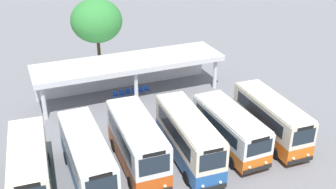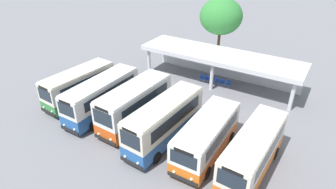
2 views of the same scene
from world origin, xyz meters
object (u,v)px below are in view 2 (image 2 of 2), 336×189
object	(u,v)px
waiting_chair_second_from_end	(207,78)
waiting_chair_fifth_seat	(222,82)
city_bus_middle_cream	(135,104)
waiting_chair_far_end_seat	(228,83)
city_bus_far_end_green	(253,151)
city_bus_nearest_orange	(79,85)
city_bus_fourth_amber	(165,120)
waiting_chair_middle_seat	(212,79)
city_bus_second_in_row	(102,96)
waiting_chair_end_by_column	(202,77)
waiting_chair_fourth_seat	(217,81)
city_bus_fifth_blue	(207,136)

from	to	relation	value
waiting_chair_second_from_end	waiting_chair_fifth_seat	bearing A→B (deg)	1.52
city_bus_middle_cream	waiting_chair_far_end_seat	bearing A→B (deg)	66.95
city_bus_far_end_green	waiting_chair_fifth_seat	bearing A→B (deg)	120.90
city_bus_nearest_orange	city_bus_fourth_amber	world-z (taller)	city_bus_fourth_amber
city_bus_far_end_green	waiting_chair_fifth_seat	size ratio (longest dim) A/B	9.00
waiting_chair_far_end_seat	waiting_chair_middle_seat	bearing A→B (deg)	178.78
city_bus_middle_cream	city_bus_second_in_row	bearing A→B (deg)	-174.41
city_bus_nearest_orange	waiting_chair_end_by_column	xyz separation A→B (m)	(8.15, 9.96, -1.22)
city_bus_middle_cream	city_bus_fourth_amber	distance (m)	3.49
city_bus_far_end_green	waiting_chair_middle_seat	world-z (taller)	city_bus_far_end_green
city_bus_second_in_row	waiting_chair_fifth_seat	size ratio (longest dim) A/B	9.28
city_bus_fourth_amber	waiting_chair_fifth_seat	distance (m)	11.04
waiting_chair_second_from_end	waiting_chair_fourth_seat	distance (m)	1.21
waiting_chair_second_from_end	waiting_chair_fourth_seat	bearing A→B (deg)	0.83
city_bus_fourth_amber	waiting_chair_far_end_seat	world-z (taller)	city_bus_fourth_amber
city_bus_fifth_blue	waiting_chair_second_from_end	size ratio (longest dim) A/B	8.51
city_bus_far_end_green	waiting_chair_second_from_end	distance (m)	13.65
city_bus_fifth_blue	waiting_chair_fifth_seat	bearing A→B (deg)	106.01
waiting_chair_middle_seat	city_bus_fifth_blue	bearing A→B (deg)	-68.32
city_bus_far_end_green	waiting_chair_end_by_column	distance (m)	14.01
city_bus_second_in_row	city_bus_fourth_amber	xyz separation A→B (m)	(6.81, -0.41, 0.07)
city_bus_fifth_blue	waiting_chair_fourth_seat	bearing A→B (deg)	109.01
city_bus_nearest_orange	waiting_chair_far_end_seat	distance (m)	15.08
city_bus_fifth_blue	waiting_chair_second_from_end	xyz separation A→B (m)	(-4.88, 10.63, -1.13)
city_bus_fifth_blue	waiting_chair_middle_seat	xyz separation A→B (m)	(-4.27, 10.75, -1.13)
waiting_chair_fifth_seat	waiting_chair_far_end_seat	size ratio (longest dim) A/B	1.00
city_bus_nearest_orange	city_bus_fifth_blue	size ratio (longest dim) A/B	1.02
city_bus_far_end_green	waiting_chair_fourth_seat	xyz separation A→B (m)	(-7.08, 10.78, -1.29)
city_bus_fifth_blue	waiting_chair_second_from_end	distance (m)	11.75
city_bus_fifth_blue	waiting_chair_far_end_seat	world-z (taller)	city_bus_fifth_blue
city_bus_fourth_amber	waiting_chair_middle_seat	bearing A→B (deg)	94.49
city_bus_far_end_green	waiting_chair_end_by_column	world-z (taller)	city_bus_far_end_green
city_bus_fifth_blue	city_bus_far_end_green	xyz separation A→B (m)	(3.41, -0.13, 0.16)
city_bus_fourth_amber	city_bus_fifth_blue	bearing A→B (deg)	4.52
city_bus_fifth_blue	waiting_chair_fifth_seat	distance (m)	11.17
city_bus_second_in_row	waiting_chair_fifth_seat	distance (m)	12.80
city_bus_second_in_row	waiting_chair_second_from_end	bearing A→B (deg)	63.00
waiting_chair_fourth_seat	waiting_chair_fifth_seat	size ratio (longest dim) A/B	1.00
waiting_chair_second_from_end	city_bus_middle_cream	bearing A→B (deg)	-100.79
city_bus_nearest_orange	waiting_chair_end_by_column	bearing A→B (deg)	50.71
city_bus_second_in_row	waiting_chair_middle_seat	xyz separation A→B (m)	(5.95, 10.61, -1.31)
city_bus_fourth_amber	waiting_chair_second_from_end	xyz separation A→B (m)	(-1.47, 10.90, -1.38)
city_bus_fourth_amber	waiting_chair_fifth_seat	size ratio (longest dim) A/B	9.29
city_bus_middle_cream	waiting_chair_far_end_seat	world-z (taller)	city_bus_middle_cream
city_bus_middle_cream	waiting_chair_fourth_seat	world-z (taller)	city_bus_middle_cream
city_bus_fifth_blue	waiting_chair_end_by_column	distance (m)	12.01
city_bus_fourth_amber	city_bus_far_end_green	bearing A→B (deg)	1.16
city_bus_far_end_green	waiting_chair_far_end_seat	bearing A→B (deg)	118.41
waiting_chair_middle_seat	city_bus_far_end_green	bearing A→B (deg)	-54.79
city_bus_fourth_amber	waiting_chair_fourth_seat	size ratio (longest dim) A/B	9.29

